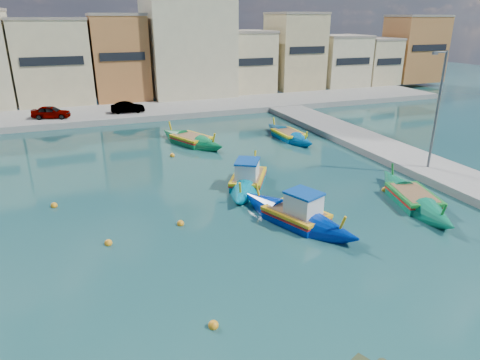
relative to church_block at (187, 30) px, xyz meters
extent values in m
plane|color=#143A3E|center=(-10.00, -40.00, -8.41)|extent=(160.00, 160.00, 0.00)
cube|color=gray|center=(-10.00, -8.00, -8.11)|extent=(80.00, 8.00, 0.60)
cube|color=#C7B78A|center=(-15.74, -0.28, -3.31)|extent=(7.88, 7.44, 8.99)
cube|color=gray|center=(-15.74, -0.28, 1.33)|extent=(8.04, 7.59, 0.30)
cube|color=black|center=(-15.74, -4.05, -2.86)|extent=(6.30, 0.10, 0.90)
cube|color=#B16D37|center=(-8.46, -0.93, -3.09)|extent=(6.17, 6.13, 9.43)
cube|color=gray|center=(-8.46, -0.93, 1.77)|extent=(6.29, 6.26, 0.30)
cube|color=black|center=(-8.46, -4.05, -2.62)|extent=(4.93, 0.10, 0.90)
cube|color=tan|center=(-0.95, -0.15, -4.78)|extent=(7.31, 7.69, 6.05)
cube|color=gray|center=(-0.95, -0.15, -1.60)|extent=(7.46, 7.85, 0.30)
cube|color=black|center=(-0.95, -4.05, -4.48)|extent=(5.85, 0.10, 0.90)
cube|color=#C7B78A|center=(7.02, -0.35, -4.10)|extent=(7.54, 7.30, 7.41)
cube|color=gray|center=(7.02, -0.35, -0.25)|extent=(7.69, 7.45, 0.30)
cube|color=black|center=(7.02, -4.05, -3.73)|extent=(6.03, 0.10, 0.90)
cube|color=tan|center=(14.93, -0.51, -2.99)|extent=(6.36, 6.97, 9.63)
cube|color=gray|center=(14.93, -0.51, 1.98)|extent=(6.48, 7.11, 0.30)
cube|color=black|center=(14.93, -4.05, -2.51)|extent=(5.09, 0.10, 0.90)
cube|color=#C6BB94|center=(22.15, -0.65, -4.48)|extent=(6.63, 6.70, 6.65)
cube|color=gray|center=(22.15, -0.65, -1.01)|extent=(6.76, 6.83, 0.30)
cube|color=black|center=(22.15, -4.05, -4.15)|extent=(5.30, 0.10, 0.90)
cube|color=#C7B78A|center=(28.26, -0.25, -4.71)|extent=(5.08, 7.51, 6.20)
cube|color=gray|center=(28.26, -0.25, -1.45)|extent=(5.18, 7.66, 0.30)
cube|color=black|center=(28.26, -4.05, -4.40)|extent=(4.06, 0.10, 0.90)
cube|color=#B16D37|center=(35.15, -1.00, -3.14)|extent=(7.79, 6.00, 9.33)
cube|color=gray|center=(35.15, -1.00, 1.67)|extent=(7.95, 6.12, 0.30)
cube|color=black|center=(35.15, -4.05, -2.68)|extent=(6.23, 0.10, 0.90)
cube|color=#C6BB94|center=(0.00, 0.00, -1.81)|extent=(10.00, 10.00, 12.00)
cylinder|color=#595B60|center=(7.50, -34.00, -4.41)|extent=(0.16, 0.16, 8.00)
cylinder|color=#595B60|center=(7.10, -34.00, -0.51)|extent=(1.00, 0.10, 0.10)
cube|color=#595B60|center=(6.60, -34.00, -0.56)|extent=(0.35, 0.15, 0.18)
imported|color=#4C1919|center=(-16.37, -9.50, -7.20)|extent=(3.85, 2.43, 1.22)
imported|color=#4C1919|center=(-9.03, -9.50, -7.25)|extent=(3.47, 1.44, 1.12)
cube|color=#007D9C|center=(-4.48, -31.50, -8.22)|extent=(3.25, 3.75, 0.91)
cone|color=#007D9C|center=(-3.08, -29.18, -8.18)|extent=(3.11, 3.51, 2.35)
cone|color=#007D9C|center=(-5.87, -33.82, -8.18)|extent=(3.11, 3.51, 2.35)
cube|color=yellow|center=(-4.48, -31.50, -7.84)|extent=(3.41, 3.94, 0.16)
cube|color=red|center=(-4.48, -31.50, -8.01)|extent=(3.36, 3.84, 0.09)
cube|color=olive|center=(-4.48, -31.50, -7.77)|extent=(2.86, 3.35, 0.05)
cylinder|color=yellow|center=(-2.95, -28.95, -7.58)|extent=(0.33, 0.44, 1.00)
cylinder|color=yellow|center=(-6.01, -34.05, -7.58)|extent=(0.33, 0.44, 1.00)
cube|color=white|center=(-4.72, -31.91, -7.26)|extent=(1.95, 2.09, 1.01)
cube|color=#0F47A5|center=(-4.72, -31.91, -6.71)|extent=(2.08, 2.23, 0.11)
cube|color=#0029A3|center=(-4.21, -37.31, -8.22)|extent=(2.87, 3.50, 0.94)
cone|color=#0029A3|center=(-5.13, -35.00, -8.17)|extent=(2.79, 3.30, 2.36)
cone|color=#0029A3|center=(-3.28, -39.62, -8.17)|extent=(2.79, 3.30, 2.36)
cube|color=yellow|center=(-4.21, -37.31, -7.82)|extent=(3.00, 3.68, 0.17)
cube|color=red|center=(-4.21, -37.31, -7.99)|extent=(2.98, 3.58, 0.09)
cube|color=olive|center=(-4.21, -37.31, -7.75)|extent=(2.51, 3.14, 0.06)
cylinder|color=yellow|center=(-5.22, -34.77, -7.56)|extent=(0.29, 0.46, 1.03)
cylinder|color=yellow|center=(-3.19, -39.85, -7.56)|extent=(0.29, 0.46, 1.03)
cube|color=white|center=(-4.04, -37.72, -7.23)|extent=(1.80, 1.91, 1.04)
cube|color=#0F47A5|center=(-4.04, -37.72, -6.65)|extent=(1.91, 2.04, 0.11)
cube|color=#005BA2|center=(2.91, -22.63, -8.23)|extent=(1.96, 3.07, 0.90)
cone|color=#005BA2|center=(2.79, -20.17, -8.18)|extent=(1.95, 2.85, 2.27)
cone|color=#005BA2|center=(3.04, -25.09, -8.18)|extent=(1.95, 2.85, 2.27)
cube|color=yellow|center=(2.91, -22.63, -7.85)|extent=(2.04, 3.23, 0.16)
cube|color=#197F33|center=(2.91, -22.63, -8.01)|extent=(2.05, 3.13, 0.09)
cube|color=olive|center=(2.91, -22.63, -7.78)|extent=(1.67, 2.78, 0.05)
cylinder|color=yellow|center=(2.77, -19.92, -7.60)|extent=(0.15, 0.43, 0.98)
cylinder|color=yellow|center=(3.06, -25.33, -7.60)|extent=(0.15, 0.43, 0.98)
cube|color=#0A723D|center=(-5.43, -21.24, -8.21)|extent=(3.09, 3.60, 1.01)
cone|color=#0A723D|center=(-6.47, -18.95, -8.16)|extent=(3.01, 3.43, 2.49)
cone|color=#0A723D|center=(-4.38, -23.53, -8.16)|extent=(3.01, 3.43, 2.49)
cube|color=yellow|center=(-5.43, -21.24, -7.78)|extent=(3.23, 3.79, 0.18)
cube|color=red|center=(-5.43, -21.24, -7.97)|extent=(3.21, 3.70, 0.10)
cube|color=olive|center=(-5.43, -21.24, -7.70)|extent=(2.70, 3.23, 0.06)
cylinder|color=yellow|center=(-6.57, -18.73, -7.50)|extent=(0.33, 0.49, 1.10)
cylinder|color=yellow|center=(-4.28, -23.76, -7.50)|extent=(0.33, 0.49, 1.10)
cube|color=#0B7751|center=(3.12, -37.58, -8.22)|extent=(2.72, 3.64, 0.95)
cone|color=#0B7751|center=(3.86, -35.00, -8.17)|extent=(2.65, 3.40, 2.42)
cone|color=#0B7751|center=(2.39, -40.17, -8.17)|extent=(2.65, 3.40, 2.42)
cube|color=#1A822C|center=(3.12, -37.58, -7.82)|extent=(2.84, 3.84, 0.17)
cube|color=red|center=(3.12, -37.58, -7.99)|extent=(2.83, 3.73, 0.10)
cube|color=olive|center=(3.12, -37.58, -7.74)|extent=(2.36, 3.28, 0.06)
cylinder|color=#1A822C|center=(3.93, -34.74, -7.55)|extent=(0.25, 0.47, 1.04)
cylinder|color=#1A822C|center=(2.32, -40.42, -7.55)|extent=(0.25, 0.47, 1.04)
sphere|color=#FF9D1A|center=(-13.41, -36.24, -8.33)|extent=(0.36, 0.36, 0.36)
sphere|color=#FF9D1A|center=(-9.81, -35.48, -8.33)|extent=(0.36, 0.36, 0.36)
sphere|color=#FF9D1A|center=(-7.67, -24.05, -8.33)|extent=(0.36, 0.36, 0.36)
sphere|color=#FF9D1A|center=(-15.84, -30.76, -8.33)|extent=(0.36, 0.36, 0.36)
sphere|color=#FF9D1A|center=(2.84, -35.49, -8.33)|extent=(0.36, 0.36, 0.36)
sphere|color=#FF9D1A|center=(-10.59, -43.39, -8.33)|extent=(0.36, 0.36, 0.36)
sphere|color=#FF9D1A|center=(3.62, -23.31, -8.33)|extent=(0.36, 0.36, 0.36)
camera|label=1|loc=(-13.99, -54.72, 1.46)|focal=32.00mm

